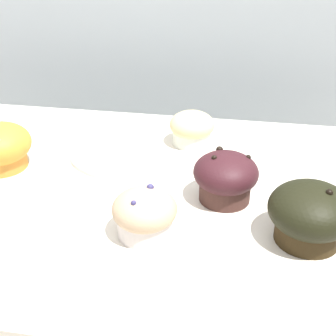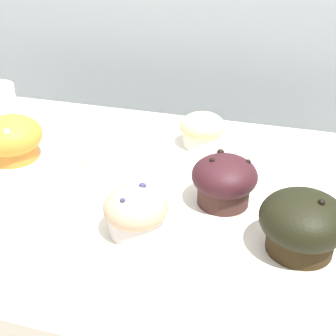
{
  "view_description": "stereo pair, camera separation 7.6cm",
  "coord_description": "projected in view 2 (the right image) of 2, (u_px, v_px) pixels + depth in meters",
  "views": [
    {
      "loc": [
        0.24,
        -0.65,
        1.38
      ],
      "look_at": [
        0.12,
        0.0,
        1.0
      ],
      "focal_mm": 50.0,
      "sensor_mm": 36.0,
      "label": 1
    },
    {
      "loc": [
        0.31,
        -0.63,
        1.38
      ],
      "look_at": [
        0.12,
        0.0,
        1.0
      ],
      "focal_mm": 50.0,
      "sensor_mm": 36.0,
      "label": 2
    }
  ],
  "objects": [
    {
      "name": "muffin_back_left",
      "position": [
        202.0,
        130.0,
        0.92
      ],
      "size": [
        0.09,
        0.09,
        0.07
      ],
      "color": "white",
      "rests_on": "display_counter"
    },
    {
      "name": "wall_back",
      "position": [
        185.0,
        95.0,
        1.34
      ],
      "size": [
        3.2,
        0.1,
        1.8
      ],
      "primitive_type": "cube",
      "color": "#A8B2B7",
      "rests_on": "ground"
    },
    {
      "name": "muffin_front_right",
      "position": [
        303.0,
        223.0,
        0.63
      ],
      "size": [
        0.12,
        0.12,
        0.09
      ],
      "color": "#2F2311",
      "rests_on": "display_counter"
    },
    {
      "name": "muffin_front_center",
      "position": [
        11.0,
        139.0,
        0.87
      ],
      "size": [
        0.12,
        0.12,
        0.08
      ],
      "color": "orange",
      "rests_on": "display_counter"
    },
    {
      "name": "muffin_back_right",
      "position": [
        224.0,
        180.0,
        0.73
      ],
      "size": [
        0.1,
        0.1,
        0.08
      ],
      "color": "#3F251F",
      "rests_on": "display_counter"
    },
    {
      "name": "muffin_front_left",
      "position": [
        136.0,
        212.0,
        0.67
      ],
      "size": [
        0.09,
        0.09,
        0.07
      ],
      "color": "silver",
      "rests_on": "display_counter"
    },
    {
      "name": "serving_plate",
      "position": [
        126.0,
        151.0,
        0.9
      ],
      "size": [
        0.18,
        0.18,
        0.01
      ],
      "color": "beige",
      "rests_on": "display_counter"
    }
  ]
}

